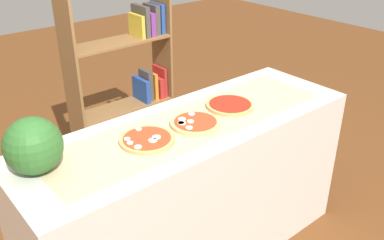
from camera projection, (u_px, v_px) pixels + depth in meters
counter at (192, 193)px, 2.56m from camera, size 2.01×0.65×0.96m
parchment_paper at (192, 123)px, 2.34m from camera, size 1.70×0.45×0.00m
pizza_mozzarella_0 at (147, 139)px, 2.16m from camera, size 0.28×0.28×0.03m
pizza_mozzarella_1 at (195, 123)px, 2.32m from camera, size 0.28×0.28×0.03m
pizza_plain_2 at (230, 105)px, 2.52m from camera, size 0.28×0.28×0.02m
watermelon at (33, 146)px, 1.87m from camera, size 0.26×0.26×0.26m
bookshelf at (132, 74)px, 3.40m from camera, size 0.84×0.27×1.65m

